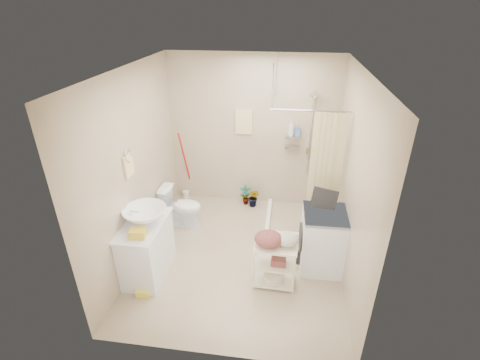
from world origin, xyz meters
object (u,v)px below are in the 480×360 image
object	(u,v)px
toilet	(182,206)
vanity	(147,249)
washing_machine	(323,240)
laundry_rack	(275,261)

from	to	relation	value
toilet	vanity	bearing A→B (deg)	178.11
washing_machine	laundry_rack	world-z (taller)	washing_machine
vanity	washing_machine	xyz separation A→B (m)	(2.30, 0.46, 0.04)
toilet	washing_machine	distance (m)	2.30
vanity	toilet	distance (m)	1.18
washing_machine	vanity	bearing A→B (deg)	-170.03
vanity	laundry_rack	world-z (taller)	vanity
vanity	washing_machine	world-z (taller)	washing_machine
washing_machine	laundry_rack	xyz separation A→B (m)	(-0.62, -0.44, -0.06)
toilet	laundry_rack	world-z (taller)	laundry_rack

